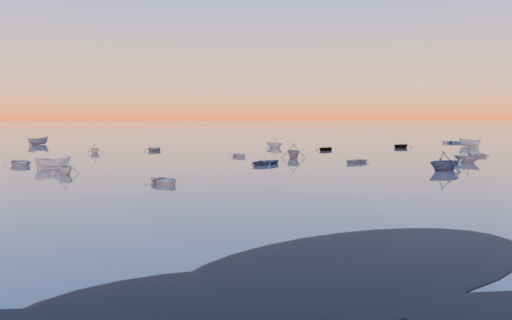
{
  "coord_description": "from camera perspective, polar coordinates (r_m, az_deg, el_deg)",
  "views": [
    {
      "loc": [
        -2.7,
        -18.06,
        5.87
      ],
      "look_at": [
        1.79,
        28.0,
        1.57
      ],
      "focal_mm": 35.0,
      "sensor_mm": 36.0,
      "label": 1
    }
  ],
  "objects": [
    {
      "name": "ground",
      "position": [
        118.23,
        -4.25,
        2.45
      ],
      "size": [
        600.0,
        600.0,
        0.0
      ],
      "primitive_type": "plane",
      "color": "#70665D",
      "rests_on": "ground"
    },
    {
      "name": "mud_lobes",
      "position": [
        18.24,
        3.34,
        -13.45
      ],
      "size": [
        140.0,
        6.0,
        0.07
      ],
      "primitive_type": null,
      "color": "black",
      "rests_on": "ground"
    },
    {
      "name": "moored_fleet",
      "position": [
        71.35,
        -3.38,
        0.58
      ],
      "size": [
        124.0,
        58.0,
        1.2
      ],
      "primitive_type": null,
      "color": "silver",
      "rests_on": "ground"
    },
    {
      "name": "boat_near_left",
      "position": [
        42.62,
        -10.44,
        -2.7
      ],
      "size": [
        4.08,
        3.13,
        0.94
      ],
      "primitive_type": "imported",
      "rotation": [
        0.0,
        0.0,
        0.48
      ],
      "color": "silver",
      "rests_on": "ground"
    },
    {
      "name": "boat_near_center",
      "position": [
        58.01,
        -22.17,
        -0.9
      ],
      "size": [
        2.02,
        3.95,
        1.31
      ],
      "primitive_type": "imported",
      "rotation": [
        0.0,
        0.0,
        1.68
      ],
      "color": "silver",
      "rests_on": "ground"
    },
    {
      "name": "boat_near_right",
      "position": [
        65.47,
        22.92,
        -0.26
      ],
      "size": [
        3.79,
        3.27,
        1.23
      ],
      "primitive_type": "imported",
      "rotation": [
        0.0,
        0.0,
        3.73
      ],
      "color": "gray",
      "rests_on": "ground"
    }
  ]
}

